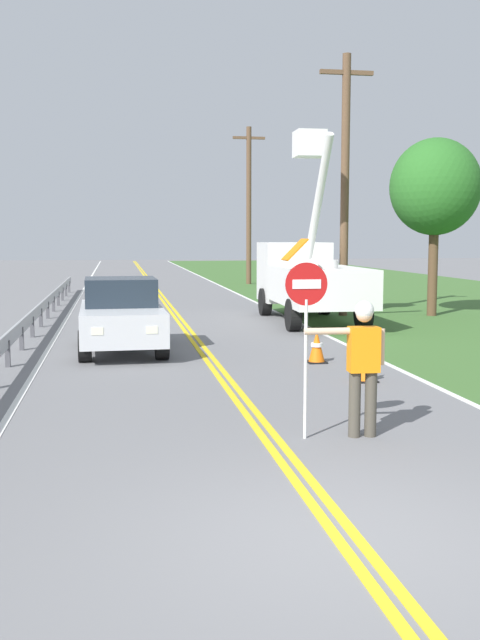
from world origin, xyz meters
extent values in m
plane|color=slate|center=(0.00, 0.00, 0.00)|extent=(160.00, 160.00, 0.00)
cube|color=#3D662D|center=(11.60, 20.00, 0.00)|extent=(16.00, 110.00, 0.01)
cube|color=yellow|center=(-0.09, 20.00, 0.01)|extent=(0.11, 110.00, 0.01)
cube|color=yellow|center=(0.09, 20.00, 0.01)|extent=(0.11, 110.00, 0.01)
cube|color=silver|center=(3.60, 20.00, 0.01)|extent=(0.12, 110.00, 0.01)
cube|color=silver|center=(-3.60, 20.00, 0.01)|extent=(0.12, 110.00, 0.01)
cylinder|color=#474238|center=(1.34, 3.23, 0.44)|extent=(0.16, 0.16, 0.88)
cylinder|color=#474238|center=(1.12, 3.24, 0.44)|extent=(0.16, 0.16, 0.88)
cube|color=orange|center=(1.23, 3.23, 1.18)|extent=(0.41, 0.26, 0.60)
cylinder|color=beige|center=(0.73, 3.26, 1.43)|extent=(0.60, 0.12, 0.09)
cylinder|color=beige|center=(1.47, 3.22, 1.21)|extent=(0.09, 0.09, 0.48)
sphere|color=beige|center=(1.23, 3.23, 1.65)|extent=(0.22, 0.22, 0.22)
sphere|color=white|center=(1.23, 3.23, 1.70)|extent=(0.25, 0.25, 0.25)
cylinder|color=silver|center=(0.45, 3.27, 0.92)|extent=(0.04, 0.04, 1.85)
cylinder|color=#B71414|center=(0.45, 3.27, 2.05)|extent=(0.56, 0.03, 0.56)
cube|color=white|center=(0.45, 3.25, 2.05)|extent=(0.38, 0.01, 0.12)
cube|color=white|center=(3.98, 15.20, 1.21)|extent=(2.36, 4.63, 1.10)
cube|color=white|center=(4.02, 18.65, 1.46)|extent=(2.23, 2.13, 2.00)
cube|color=#1E2833|center=(4.04, 19.68, 1.76)|extent=(1.98, 0.09, 0.90)
cylinder|color=silver|center=(3.97, 14.28, 1.88)|extent=(0.56, 0.56, 0.24)
cylinder|color=silver|center=(3.98, 15.45, 3.76)|extent=(0.27, 2.53, 3.63)
cube|color=white|center=(4.00, 16.61, 5.51)|extent=(0.91, 0.91, 0.80)
cube|color=orange|center=(2.78, 13.42, 2.31)|extent=(0.60, 0.81, 0.59)
cylinder|color=black|center=(2.99, 18.47, 0.46)|extent=(0.33, 0.92, 0.92)
cylinder|color=black|center=(5.05, 18.44, 0.46)|extent=(0.33, 0.92, 0.92)
cylinder|color=black|center=(2.94, 14.18, 0.46)|extent=(0.33, 0.92, 0.92)
cylinder|color=black|center=(5.00, 14.16, 0.46)|extent=(0.33, 0.92, 0.92)
cube|color=silver|center=(-1.87, 11.19, 0.70)|extent=(1.94, 4.14, 0.72)
cube|color=#1E2833|center=(-1.88, 11.44, 1.38)|extent=(1.66, 1.76, 0.64)
cube|color=#EAEACC|center=(-1.27, 9.17, 0.75)|extent=(0.24, 0.07, 0.16)
cube|color=#EAEACC|center=(-2.38, 9.14, 0.75)|extent=(0.24, 0.07, 0.16)
cylinder|color=black|center=(-1.02, 9.94, 0.34)|extent=(0.30, 0.69, 0.68)
cylinder|color=black|center=(-2.66, 9.90, 0.34)|extent=(0.30, 0.69, 0.68)
cylinder|color=black|center=(-1.09, 12.48, 0.34)|extent=(0.30, 0.69, 0.68)
cylinder|color=black|center=(-2.72, 12.44, 0.34)|extent=(0.30, 0.69, 0.68)
cylinder|color=brown|center=(5.58, 17.96, 4.29)|extent=(0.28, 0.28, 8.59)
cube|color=brown|center=(5.58, 17.96, 7.99)|extent=(1.80, 0.14, 0.14)
cylinder|color=brown|center=(5.39, 34.94, 4.33)|extent=(0.28, 0.28, 8.67)
cube|color=brown|center=(5.39, 34.94, 8.07)|extent=(1.80, 0.14, 0.14)
cone|color=orange|center=(2.53, 6.85, 0.35)|extent=(0.36, 0.36, 0.70)
cylinder|color=white|center=(2.53, 6.85, 0.39)|extent=(0.25, 0.25, 0.08)
cube|color=black|center=(2.53, 6.85, 0.01)|extent=(0.40, 0.40, 0.03)
cone|color=orange|center=(2.19, 8.98, 0.35)|extent=(0.36, 0.36, 0.70)
cylinder|color=white|center=(2.19, 8.98, 0.39)|extent=(0.25, 0.25, 0.08)
cube|color=black|center=(2.19, 8.98, 0.01)|extent=(0.40, 0.40, 0.03)
cube|color=#9EA0A3|center=(-4.20, 15.23, 0.55)|extent=(0.06, 32.00, 0.32)
cube|color=#4C4C51|center=(-4.20, 9.52, 0.28)|extent=(0.10, 0.10, 0.55)
cube|color=#4C4C51|center=(-4.20, 11.80, 0.28)|extent=(0.10, 0.10, 0.55)
cube|color=#4C4C51|center=(-4.20, 14.09, 0.28)|extent=(0.10, 0.10, 0.55)
cube|color=#4C4C51|center=(-4.20, 16.37, 0.28)|extent=(0.10, 0.10, 0.55)
cube|color=#4C4C51|center=(-4.20, 18.66, 0.28)|extent=(0.10, 0.10, 0.55)
cube|color=#4C4C51|center=(-4.20, 20.95, 0.28)|extent=(0.10, 0.10, 0.55)
cube|color=#4C4C51|center=(-4.20, 23.23, 0.28)|extent=(0.10, 0.10, 0.55)
cube|color=#4C4C51|center=(-4.20, 25.52, 0.28)|extent=(0.10, 0.10, 0.55)
cube|color=#4C4C51|center=(-4.20, 27.80, 0.28)|extent=(0.10, 0.10, 0.55)
cube|color=#4C4C51|center=(-4.20, 30.09, 0.28)|extent=(0.10, 0.10, 0.55)
cylinder|color=brown|center=(8.52, 17.42, 1.50)|extent=(0.32, 0.32, 3.00)
ellipsoid|color=#286623|center=(8.52, 17.42, 4.30)|extent=(3.00, 3.00, 3.20)
camera|label=1|loc=(-1.98, -6.03, 2.66)|focal=41.56mm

